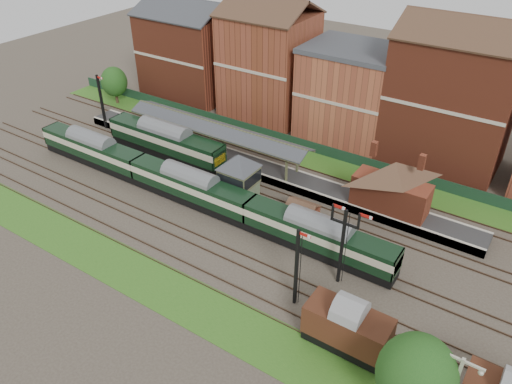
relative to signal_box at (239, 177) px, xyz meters
The scene contains 18 objects.
ground 5.45m from the signal_box, 47.29° to the right, with size 160.00×160.00×0.00m, color #473D33.
grass_back 13.47m from the signal_box, 76.76° to the left, with size 90.00×4.50×0.06m, color #2D6619.
grass_front 15.86m from the signal_box, 78.87° to the right, with size 90.00×5.00×0.06m, color #2D6619.
fence 15.25m from the signal_box, 78.50° to the left, with size 90.00×0.12×1.50m, color #193823.
platform 7.31m from the signal_box, 107.10° to the left, with size 55.00×3.40×1.00m, color #2D2D2D.
signal_box is the anchor object (origin of this frame).
brick_hut 8.25m from the signal_box, ahead, with size 3.20×2.64×2.94m.
station_building 16.37m from the signal_box, 23.43° to the left, with size 8.10×8.10×5.90m.
canopy 10.40m from the signal_box, 140.91° to the left, with size 26.00×3.89×4.08m.
semaphore_bracket 16.16m from the signal_box, 20.92° to the right, with size 3.60×0.25×8.18m.
semaphore_platform_end 27.41m from the signal_box, behind, with size 1.23×0.25×8.00m.
semaphore_siding 16.60m from the signal_box, 38.20° to the right, with size 1.23×0.25×8.00m.
town_backdrop 22.26m from the signal_box, 82.60° to the left, with size 69.00×10.00×16.00m.
dmu_train 5.49m from the signal_box, 142.95° to the right, with size 47.63×2.51×3.66m.
platform_railcar 14.20m from the signal_box, 166.75° to the left, with size 17.37×2.74×4.00m.
goods_van_a 22.38m from the signal_box, 33.22° to the right, with size 6.59×2.85×4.00m.
tree_far 29.24m from the signal_box, 32.08° to the right, with size 5.19×5.19×7.57m.
tree_back 34.50m from the signal_box, 159.55° to the left, with size 4.06×4.06×5.93m.
Camera 1 is at (24.30, -34.78, 31.92)m, focal length 35.00 mm.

